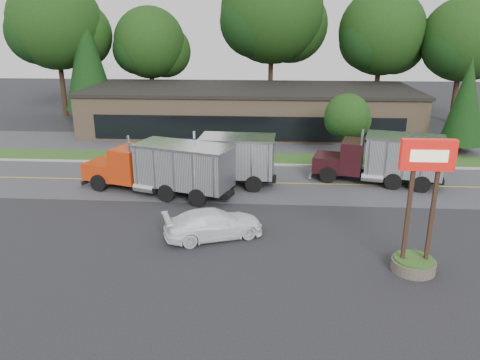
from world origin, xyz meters
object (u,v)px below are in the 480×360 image
at_px(bilo_sign, 418,228).
at_px(dump_truck_blue, 221,159).
at_px(dump_truck_maroon, 385,158).
at_px(rally_car, 214,224).
at_px(dump_truck_red, 165,167).

bearing_deg(bilo_sign, dump_truck_blue, 131.51).
xyz_separation_m(dump_truck_blue, dump_truck_maroon, (11.01, 1.07, 0.00)).
distance_m(bilo_sign, rally_car, 9.70).
height_order(bilo_sign, rally_car, bilo_sign).
xyz_separation_m(bilo_sign, dump_truck_maroon, (1.34, 12.00, -0.22)).
bearing_deg(dump_truck_maroon, bilo_sign, 98.22).
height_order(bilo_sign, dump_truck_red, bilo_sign).
xyz_separation_m(bilo_sign, dump_truck_blue, (-9.67, 10.93, -0.22)).
relative_size(dump_truck_blue, dump_truck_maroon, 0.96).
bearing_deg(rally_car, dump_truck_red, 9.94).
height_order(dump_truck_red, rally_car, dump_truck_red).
height_order(dump_truck_blue, dump_truck_maroon, same).
relative_size(dump_truck_maroon, rally_car, 1.74).
distance_m(dump_truck_blue, rally_car, 8.19).
relative_size(bilo_sign, rally_car, 1.18).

